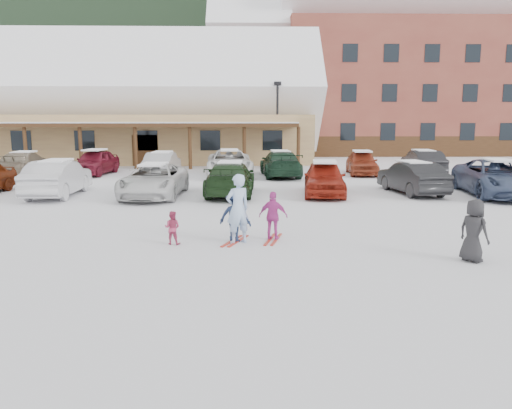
{
  "coord_description": "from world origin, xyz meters",
  "views": [
    {
      "loc": [
        -0.03,
        -12.48,
        3.33
      ],
      "look_at": [
        0.3,
        1.0,
        1.0
      ],
      "focal_mm": 35.0,
      "sensor_mm": 36.0,
      "label": 1
    }
  ],
  "objects_px": {
    "parked_car_6": "(498,178)",
    "parked_car_13": "(423,163)",
    "child_magenta": "(273,216)",
    "parked_car_11": "(280,164)",
    "toddler_red": "(172,228)",
    "parked_car_3": "(230,179)",
    "alpine_hotel": "(388,64)",
    "parked_car_7": "(25,164)",
    "child_navy": "(235,216)",
    "parked_car_1": "(58,178)",
    "day_lodge": "(131,111)",
    "bystander_dark": "(474,231)",
    "lamp_post": "(277,118)",
    "parked_car_4": "(324,178)",
    "parked_car_2": "(154,180)",
    "adult_skier": "(238,209)",
    "parked_car_5": "(412,178)",
    "parked_car_12": "(362,163)",
    "parked_car_8": "(95,162)",
    "parked_car_10": "(229,163)",
    "parked_car_9": "(163,164)"
  },
  "relations": [
    {
      "from": "parked_car_8",
      "to": "parked_car_13",
      "type": "bearing_deg",
      "value": 3.63
    },
    {
      "from": "alpine_hotel",
      "to": "parked_car_10",
      "type": "height_order",
      "value": "alpine_hotel"
    },
    {
      "from": "alpine_hotel",
      "to": "parked_car_7",
      "type": "distance_m",
      "value": 35.39
    },
    {
      "from": "bystander_dark",
      "to": "parked_car_11",
      "type": "bearing_deg",
      "value": -21.79
    },
    {
      "from": "parked_car_2",
      "to": "parked_car_5",
      "type": "xyz_separation_m",
      "value": [
        11.4,
        0.64,
        0.01
      ]
    },
    {
      "from": "parked_car_7",
      "to": "parked_car_9",
      "type": "height_order",
      "value": "parked_car_7"
    },
    {
      "from": "alpine_hotel",
      "to": "bystander_dark",
      "type": "distance_m",
      "value": 40.99
    },
    {
      "from": "adult_skier",
      "to": "parked_car_3",
      "type": "relative_size",
      "value": 0.38
    },
    {
      "from": "bystander_dark",
      "to": "parked_car_6",
      "type": "relative_size",
      "value": 0.26
    },
    {
      "from": "parked_car_2",
      "to": "parked_car_4",
      "type": "bearing_deg",
      "value": 4.84
    },
    {
      "from": "parked_car_8",
      "to": "parked_car_11",
      "type": "xyz_separation_m",
      "value": [
        11.05,
        -1.29,
        -0.01
      ]
    },
    {
      "from": "parked_car_8",
      "to": "parked_car_10",
      "type": "distance_m",
      "value": 8.16
    },
    {
      "from": "toddler_red",
      "to": "parked_car_3",
      "type": "distance_m",
      "value": 8.84
    },
    {
      "from": "child_magenta",
      "to": "parked_car_11",
      "type": "xyz_separation_m",
      "value": [
        1.31,
        15.33,
        0.06
      ]
    },
    {
      "from": "lamp_post",
      "to": "parked_car_6",
      "type": "xyz_separation_m",
      "value": [
        8.66,
        -14.43,
        -2.55
      ]
    },
    {
      "from": "child_magenta",
      "to": "parked_car_2",
      "type": "relative_size",
      "value": 0.27
    },
    {
      "from": "child_navy",
      "to": "parked_car_1",
      "type": "height_order",
      "value": "parked_car_1"
    },
    {
      "from": "parked_car_5",
      "to": "parked_car_8",
      "type": "distance_m",
      "value": 18.34
    },
    {
      "from": "parked_car_5",
      "to": "adult_skier",
      "type": "bearing_deg",
      "value": 41.09
    },
    {
      "from": "child_navy",
      "to": "parked_car_9",
      "type": "xyz_separation_m",
      "value": [
        -4.48,
        15.73,
        0.01
      ]
    },
    {
      "from": "adult_skier",
      "to": "parked_car_8",
      "type": "distance_m",
      "value": 19.08
    },
    {
      "from": "parked_car_7",
      "to": "parked_car_4",
      "type": "bearing_deg",
      "value": 151.76
    },
    {
      "from": "day_lodge",
      "to": "bystander_dark",
      "type": "relative_size",
      "value": 19.55
    },
    {
      "from": "lamp_post",
      "to": "parked_car_2",
      "type": "distance_m",
      "value": 15.84
    },
    {
      "from": "parked_car_6",
      "to": "parked_car_13",
      "type": "distance_m",
      "value": 8.01
    },
    {
      "from": "parked_car_5",
      "to": "parked_car_11",
      "type": "height_order",
      "value": "parked_car_11"
    },
    {
      "from": "toddler_red",
      "to": "parked_car_1",
      "type": "distance_m",
      "value": 10.59
    },
    {
      "from": "day_lodge",
      "to": "lamp_post",
      "type": "relative_size",
      "value": 4.96
    },
    {
      "from": "adult_skier",
      "to": "parked_car_4",
      "type": "relative_size",
      "value": 0.43
    },
    {
      "from": "day_lodge",
      "to": "lamp_post",
      "type": "bearing_deg",
      "value": -22.69
    },
    {
      "from": "parked_car_2",
      "to": "toddler_red",
      "type": "bearing_deg",
      "value": -74.32
    },
    {
      "from": "child_navy",
      "to": "parked_car_12",
      "type": "xyz_separation_m",
      "value": [
        7.34,
        16.43,
        0.0
      ]
    },
    {
      "from": "parked_car_10",
      "to": "parked_car_6",
      "type": "bearing_deg",
      "value": -35.95
    },
    {
      "from": "parked_car_13",
      "to": "lamp_post",
      "type": "bearing_deg",
      "value": -34.79
    },
    {
      "from": "child_magenta",
      "to": "parked_car_6",
      "type": "height_order",
      "value": "parked_car_6"
    },
    {
      "from": "parked_car_8",
      "to": "parked_car_12",
      "type": "height_order",
      "value": "parked_car_8"
    },
    {
      "from": "parked_car_11",
      "to": "bystander_dark",
      "type": "bearing_deg",
      "value": 97.64
    },
    {
      "from": "child_magenta",
      "to": "parked_car_7",
      "type": "xyz_separation_m",
      "value": [
        -13.39,
        15.39,
        0.05
      ]
    },
    {
      "from": "bystander_dark",
      "to": "parked_car_7",
      "type": "relative_size",
      "value": 0.3
    },
    {
      "from": "child_navy",
      "to": "bystander_dark",
      "type": "bearing_deg",
      "value": -178.68
    },
    {
      "from": "child_magenta",
      "to": "parked_car_11",
      "type": "relative_size",
      "value": 0.27
    },
    {
      "from": "parked_car_11",
      "to": "parked_car_1",
      "type": "bearing_deg",
      "value": 32.11
    },
    {
      "from": "parked_car_1",
      "to": "parked_car_3",
      "type": "relative_size",
      "value": 0.94
    },
    {
      "from": "parked_car_9",
      "to": "parked_car_12",
      "type": "height_order",
      "value": "parked_car_9"
    },
    {
      "from": "adult_skier",
      "to": "parked_car_12",
      "type": "distance_m",
      "value": 18.11
    },
    {
      "from": "parked_car_9",
      "to": "parked_car_11",
      "type": "xyz_separation_m",
      "value": [
        6.85,
        -0.24,
        0.03
      ]
    },
    {
      "from": "child_magenta",
      "to": "parked_car_10",
      "type": "xyz_separation_m",
      "value": [
        -1.65,
        15.51,
        0.09
      ]
    },
    {
      "from": "adult_skier",
      "to": "parked_car_5",
      "type": "bearing_deg",
      "value": -159.66
    },
    {
      "from": "parked_car_3",
      "to": "parked_car_4",
      "type": "height_order",
      "value": "parked_car_4"
    },
    {
      "from": "parked_car_11",
      "to": "parked_car_7",
      "type": "bearing_deg",
      "value": -3.08
    }
  ]
}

